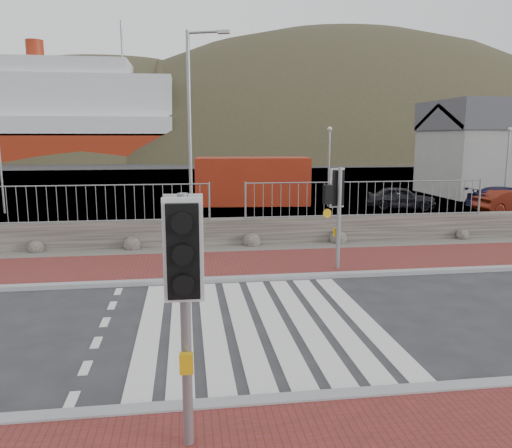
{
  "coord_description": "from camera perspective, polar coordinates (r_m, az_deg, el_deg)",
  "views": [
    {
      "loc": [
        -1.35,
        -9.2,
        3.63
      ],
      "look_at": [
        0.37,
        3.0,
        1.46
      ],
      "focal_mm": 35.0,
      "sensor_mm": 36.0,
      "label": 1
    }
  ],
  "objects": [
    {
      "name": "ferry",
      "position": [
        80.56,
        -25.27,
        10.27
      ],
      "size": [
        50.0,
        16.0,
        20.0
      ],
      "color": "maroon",
      "rests_on": "ground"
    },
    {
      "name": "kerb_far",
      "position": [
        12.79,
        -1.66,
        -6.29
      ],
      "size": [
        40.0,
        0.25,
        0.12
      ],
      "primitive_type": "cube",
      "color": "gray",
      "rests_on": "ground"
    },
    {
      "name": "car_b",
      "position": [
        27.01,
        26.91,
        2.35
      ],
      "size": [
        3.49,
        1.69,
        1.1
      ],
      "primitive_type": "imported",
      "rotation": [
        0.0,
        0.0,
        1.73
      ],
      "color": "#60190D",
      "rests_on": "ground"
    },
    {
      "name": "shipping_container",
      "position": [
        27.11,
        -0.41,
        4.96
      ],
      "size": [
        6.24,
        3.06,
        2.52
      ],
      "primitive_type": "cube",
      "rotation": [
        0.0,
        0.0,
        -0.09
      ],
      "color": "#A03211",
      "rests_on": "ground"
    },
    {
      "name": "quay",
      "position": [
        37.3,
        -5.93,
        4.34
      ],
      "size": [
        120.0,
        40.0,
        0.5
      ],
      "primitive_type": "cube",
      "color": "#4C4C4F",
      "rests_on": "ground"
    },
    {
      "name": "water",
      "position": [
        72.2,
        -7.0,
        7.02
      ],
      "size": [
        220.0,
        50.0,
        0.05
      ],
      "primitive_type": "cube",
      "color": "#3F4C54",
      "rests_on": "ground"
    },
    {
      "name": "traffic_signal_far",
      "position": [
        13.47,
        9.37,
        3.09
      ],
      "size": [
        0.69,
        0.33,
        2.83
      ],
      "rotation": [
        0.0,
        0.0,
        3.35
      ],
      "color": "gray",
      "rests_on": "ground"
    },
    {
      "name": "car_a",
      "position": [
        26.3,
        16.27,
        2.9
      ],
      "size": [
        3.62,
        2.36,
        1.15
      ],
      "primitive_type": "imported",
      "rotation": [
        0.0,
        0.0,
        1.24
      ],
      "color": "black",
      "rests_on": "ground"
    },
    {
      "name": "traffic_signal_near",
      "position": [
        5.58,
        -8.18,
        -5.17
      ],
      "size": [
        0.44,
        0.27,
        3.03
      ],
      "rotation": [
        0.0,
        0.0,
        -0.03
      ],
      "color": "gray",
      "rests_on": "ground"
    },
    {
      "name": "ground",
      "position": [
        9.98,
        0.29,
        -11.35
      ],
      "size": [
        220.0,
        220.0,
        0.0
      ],
      "primitive_type": "plane",
      "color": "#28282B",
      "rests_on": "ground"
    },
    {
      "name": "stone_wall",
      "position": [
        16.86,
        -3.3,
        -0.91
      ],
      "size": [
        40.0,
        0.6,
        0.9
      ],
      "primitive_type": "cube",
      "color": "#443E38",
      "rests_on": "ground"
    },
    {
      "name": "sidewalk_far",
      "position": [
        14.23,
        -2.34,
        -4.65
      ],
      "size": [
        40.0,
        3.0,
        0.08
      ],
      "primitive_type": "cube",
      "color": "maroon",
      "rests_on": "ground"
    },
    {
      "name": "gravel_strip",
      "position": [
        16.16,
        -3.05,
        -2.9
      ],
      "size": [
        40.0,
        1.5,
        0.06
      ],
      "primitive_type": "cube",
      "color": "#59544C",
      "rests_on": "ground"
    },
    {
      "name": "hills_backdrop",
      "position": [
        101.03,
        -3.16,
        -5.35
      ],
      "size": [
        254.0,
        90.0,
        100.0
      ],
      "color": "#333620",
      "rests_on": "ground"
    },
    {
      "name": "railing",
      "position": [
        16.51,
        -3.3,
        3.67
      ],
      "size": [
        18.07,
        0.07,
        1.22
      ],
      "color": "gray",
      "rests_on": "stone_wall"
    },
    {
      "name": "streetlight",
      "position": [
        17.26,
        -7.21,
        11.04
      ],
      "size": [
        1.44,
        0.65,
        7.06
      ],
      "rotation": [
        0.0,
        0.0,
        -0.35
      ],
      "color": "gray",
      "rests_on": "ground"
    },
    {
      "name": "zebra_crossing",
      "position": [
        9.98,
        0.29,
        -11.31
      ],
      "size": [
        4.62,
        5.6,
        0.01
      ],
      "color": "silver",
      "rests_on": "ground"
    },
    {
      "name": "kerb_near",
      "position": [
        7.29,
        3.91,
        -19.48
      ],
      "size": [
        40.0,
        0.25,
        0.12
      ],
      "primitive_type": "cube",
      "color": "gray",
      "rests_on": "ground"
    },
    {
      "name": "car_c",
      "position": [
        27.76,
        26.78,
        2.61
      ],
      "size": [
        4.18,
        2.01,
        1.17
      ],
      "primitive_type": "imported",
      "rotation": [
        0.0,
        0.0,
        1.66
      ],
      "color": "#131238",
      "rests_on": "ground"
    }
  ]
}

